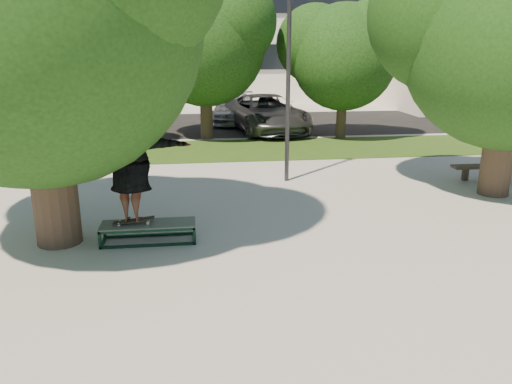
{
  "coord_description": "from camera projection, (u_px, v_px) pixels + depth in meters",
  "views": [
    {
      "loc": [
        -1.59,
        -8.4,
        3.64
      ],
      "look_at": [
        -0.43,
        0.6,
        0.99
      ],
      "focal_mm": 35.0,
      "sensor_mm": 36.0,
      "label": 1
    }
  ],
  "objects": [
    {
      "name": "ground",
      "position": [
        283.0,
        251.0,
        9.21
      ],
      "size": [
        120.0,
        120.0,
        0.0
      ],
      "primitive_type": "plane",
      "color": "#A69F99",
      "rests_on": "ground"
    },
    {
      "name": "grass_strip",
      "position": [
        264.0,
        149.0,
        18.38
      ],
      "size": [
        30.0,
        4.0,
        0.02
      ],
      "primitive_type": "cube",
      "color": "#213F12",
      "rests_on": "ground"
    },
    {
      "name": "asphalt_strip",
      "position": [
        225.0,
        124.0,
        24.44
      ],
      "size": [
        40.0,
        8.0,
        0.01
      ],
      "primitive_type": "cube",
      "color": "black",
      "rests_on": "ground"
    },
    {
      "name": "tree_right",
      "position": [
        510.0,
        27.0,
        11.72
      ],
      "size": [
        6.24,
        5.33,
        6.51
      ],
      "color": "#38281E",
      "rests_on": "ground"
    },
    {
      "name": "bg_tree_left",
      "position": [
        50.0,
        44.0,
        17.9
      ],
      "size": [
        5.28,
        4.51,
        5.77
      ],
      "color": "#38281E",
      "rests_on": "ground"
    },
    {
      "name": "bg_tree_mid",
      "position": [
        202.0,
        37.0,
        19.45
      ],
      "size": [
        5.76,
        4.92,
        6.24
      ],
      "color": "#38281E",
      "rests_on": "ground"
    },
    {
      "name": "bg_tree_right",
      "position": [
        342.0,
        51.0,
        19.79
      ],
      "size": [
        5.04,
        4.31,
        5.43
      ],
      "color": "#38281E",
      "rests_on": "ground"
    },
    {
      "name": "lamppost",
      "position": [
        288.0,
        66.0,
        13.21
      ],
      "size": [
        0.25,
        0.15,
        6.11
      ],
      "color": "#2D2D30",
      "rests_on": "ground"
    },
    {
      "name": "side_building",
      "position": [
        504.0,
        41.0,
        31.24
      ],
      "size": [
        15.0,
        10.0,
        8.0
      ],
      "primitive_type": "cube",
      "color": "beige",
      "rests_on": "ground"
    },
    {
      "name": "grind_box",
      "position": [
        149.0,
        232.0,
        9.64
      ],
      "size": [
        1.8,
        0.6,
        0.38
      ],
      "color": "#0F2F1F",
      "rests_on": "ground"
    },
    {
      "name": "skater_rig",
      "position": [
        130.0,
        171.0,
        9.26
      ],
      "size": [
        2.43,
        1.07,
        1.99
      ],
      "rotation": [
        0.0,
        0.0,
        2.95
      ],
      "color": "white",
      "rests_on": "grind_box"
    },
    {
      "name": "bench",
      "position": [
        500.0,
        167.0,
        14.13
      ],
      "size": [
        2.81,
        0.42,
        0.43
      ],
      "rotation": [
        0.0,
        0.0,
        -0.02
      ],
      "color": "#443729",
      "rests_on": "ground"
    },
    {
      "name": "car_silver_a",
      "position": [
        119.0,
        114.0,
        22.16
      ],
      "size": [
        2.67,
        4.84,
        1.56
      ],
      "primitive_type": "imported",
      "rotation": [
        0.0,
        0.0,
        0.19
      ],
      "color": "#9FA0A3",
      "rests_on": "asphalt_strip"
    },
    {
      "name": "car_dark",
      "position": [
        111.0,
        117.0,
        21.26
      ],
      "size": [
        1.97,
        4.7,
        1.51
      ],
      "primitive_type": "imported",
      "rotation": [
        0.0,
        0.0,
        -0.08
      ],
      "color": "black",
      "rests_on": "asphalt_strip"
    },
    {
      "name": "car_grey",
      "position": [
        266.0,
        113.0,
        22.04
      ],
      "size": [
        3.58,
        6.17,
        1.62
      ],
      "primitive_type": "imported",
      "rotation": [
        0.0,
        0.0,
        0.16
      ],
      "color": "#5A5A5F",
      "rests_on": "asphalt_strip"
    },
    {
      "name": "car_silver_b",
      "position": [
        234.0,
        108.0,
        24.79
      ],
      "size": [
        2.72,
        5.06,
        1.39
      ],
      "primitive_type": "imported",
      "rotation": [
        0.0,
        0.0,
        -0.17
      ],
      "color": "#ADADB2",
      "rests_on": "asphalt_strip"
    }
  ]
}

